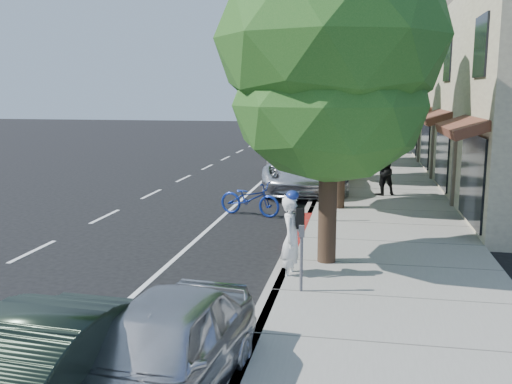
% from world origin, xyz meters
% --- Properties ---
extents(ground, '(120.00, 120.00, 0.00)m').
position_xyz_m(ground, '(0.00, 0.00, 0.00)').
color(ground, black).
rests_on(ground, ground).
extents(sidewalk, '(4.60, 56.00, 0.15)m').
position_xyz_m(sidewalk, '(2.30, 8.00, 0.07)').
color(sidewalk, gray).
rests_on(sidewalk, ground).
extents(curb, '(0.30, 56.00, 0.15)m').
position_xyz_m(curb, '(0.00, 8.00, 0.07)').
color(curb, '#9E998E').
rests_on(curb, ground).
extents(curb_red_segment, '(0.32, 4.00, 0.15)m').
position_xyz_m(curb_red_segment, '(0.00, 1.00, 0.07)').
color(curb_red_segment, maroon).
rests_on(curb_red_segment, ground).
extents(street_tree_0, '(4.87, 4.87, 7.77)m').
position_xyz_m(street_tree_0, '(0.90, -2.00, 4.77)').
color(street_tree_0, black).
rests_on(street_tree_0, ground).
extents(street_tree_1, '(4.75, 4.75, 7.77)m').
position_xyz_m(street_tree_1, '(0.90, 4.00, 4.80)').
color(street_tree_1, black).
rests_on(street_tree_1, ground).
extents(street_tree_2, '(4.37, 4.37, 7.11)m').
position_xyz_m(street_tree_2, '(0.90, 10.00, 4.38)').
color(street_tree_2, black).
rests_on(street_tree_2, ground).
extents(street_tree_3, '(4.88, 4.88, 7.34)m').
position_xyz_m(street_tree_3, '(0.90, 16.00, 4.44)').
color(street_tree_3, black).
rests_on(street_tree_3, ground).
extents(street_tree_4, '(4.11, 4.11, 7.66)m').
position_xyz_m(street_tree_4, '(0.90, 22.00, 4.85)').
color(street_tree_4, black).
rests_on(street_tree_4, ground).
extents(street_tree_5, '(5.35, 5.35, 7.20)m').
position_xyz_m(street_tree_5, '(0.90, 28.00, 4.23)').
color(street_tree_5, black).
rests_on(street_tree_5, ground).
extents(cyclist, '(0.51, 0.70, 1.76)m').
position_xyz_m(cyclist, '(0.25, -3.00, 0.88)').
color(cyclist, white).
rests_on(cyclist, ground).
extents(bicycle, '(2.17, 1.27, 1.08)m').
position_xyz_m(bicycle, '(-1.80, 3.00, 0.54)').
color(bicycle, navy).
rests_on(bicycle, ground).
extents(silver_suv, '(3.55, 6.89, 1.86)m').
position_xyz_m(silver_suv, '(-0.50, 8.00, 0.93)').
color(silver_suv, silver).
rests_on(silver_suv, ground).
extents(dark_sedan, '(2.12, 4.71, 1.50)m').
position_xyz_m(dark_sedan, '(-0.61, 12.22, 0.75)').
color(dark_sedan, black).
rests_on(dark_sedan, ground).
extents(white_pickup, '(2.39, 5.19, 1.47)m').
position_xyz_m(white_pickup, '(-2.20, 15.85, 0.74)').
color(white_pickup, silver).
rests_on(white_pickup, ground).
extents(dark_suv_far, '(2.40, 4.76, 1.55)m').
position_xyz_m(dark_suv_far, '(-2.20, 22.11, 0.78)').
color(dark_suv_far, black).
rests_on(dark_suv_far, ground).
extents(near_car_a, '(1.97, 4.13, 1.36)m').
position_xyz_m(near_car_a, '(-0.77, -8.00, 0.68)').
color(near_car_a, '#B8B8BD').
rests_on(near_car_a, ground).
extents(pedestrian, '(1.13, 1.05, 1.87)m').
position_xyz_m(pedestrian, '(2.35, 6.61, 1.08)').
color(pedestrian, black).
rests_on(pedestrian, sidewalk).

